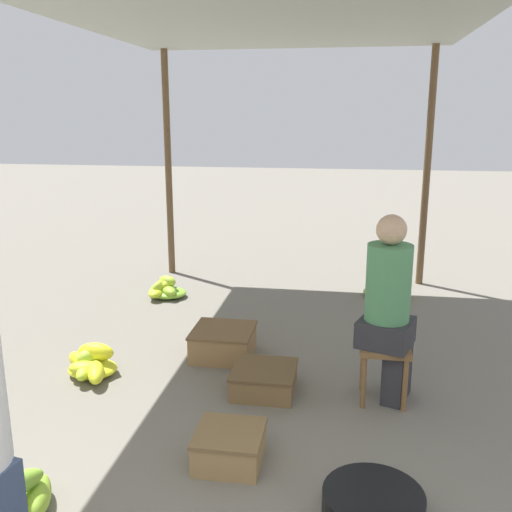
{
  "coord_description": "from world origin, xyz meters",
  "views": [
    {
      "loc": [
        0.65,
        -0.95,
        1.95
      ],
      "look_at": [
        0.0,
        3.03,
        0.93
      ],
      "focal_mm": 40.0,
      "sensor_mm": 36.0,
      "label": 1
    }
  ],
  "objects_px": {
    "stool": "(384,355)",
    "banana_pile_right_1": "(387,290)",
    "vendor_seated": "(390,307)",
    "banana_pile_left_0": "(8,497)",
    "crate_mid": "(229,447)",
    "banana_pile_left_2": "(91,364)",
    "banana_pile_left_1": "(165,289)",
    "basin_black": "(373,507)",
    "crate_near": "(264,380)",
    "crate_far": "(223,342)"
  },
  "relations": [
    {
      "from": "stool",
      "to": "banana_pile_right_1",
      "type": "bearing_deg",
      "value": 85.99
    },
    {
      "from": "vendor_seated",
      "to": "banana_pile_left_0",
      "type": "bearing_deg",
      "value": -141.66
    },
    {
      "from": "stool",
      "to": "crate_mid",
      "type": "xyz_separation_m",
      "value": [
        -0.9,
        -0.9,
        -0.23
      ]
    },
    {
      "from": "banana_pile_left_0",
      "to": "banana_pile_left_2",
      "type": "xyz_separation_m",
      "value": [
        -0.27,
        1.53,
        -0.01
      ]
    },
    {
      "from": "crate_mid",
      "to": "banana_pile_left_1",
      "type": "bearing_deg",
      "value": 114.84
    },
    {
      "from": "crate_mid",
      "to": "basin_black",
      "type": "bearing_deg",
      "value": -24.75
    },
    {
      "from": "vendor_seated",
      "to": "crate_mid",
      "type": "bearing_deg",
      "value": -135.52
    },
    {
      "from": "vendor_seated",
      "to": "banana_pile_left_1",
      "type": "relative_size",
      "value": 3.12
    },
    {
      "from": "stool",
      "to": "banana_pile_left_1",
      "type": "height_order",
      "value": "stool"
    },
    {
      "from": "vendor_seated",
      "to": "banana_pile_left_0",
      "type": "height_order",
      "value": "vendor_seated"
    },
    {
      "from": "banana_pile_left_1",
      "to": "crate_near",
      "type": "relative_size",
      "value": 0.93
    },
    {
      "from": "banana_pile_left_2",
      "to": "crate_mid",
      "type": "height_order",
      "value": "banana_pile_left_2"
    },
    {
      "from": "vendor_seated",
      "to": "basin_black",
      "type": "distance_m",
      "value": 1.41
    },
    {
      "from": "banana_pile_left_1",
      "to": "crate_far",
      "type": "height_order",
      "value": "banana_pile_left_1"
    },
    {
      "from": "banana_pile_left_2",
      "to": "crate_near",
      "type": "relative_size",
      "value": 1.2
    },
    {
      "from": "vendor_seated",
      "to": "banana_pile_left_2",
      "type": "xyz_separation_m",
      "value": [
        -2.19,
        0.02,
        -0.59
      ]
    },
    {
      "from": "basin_black",
      "to": "banana_pile_left_1",
      "type": "distance_m",
      "value": 3.84
    },
    {
      "from": "banana_pile_right_1",
      "to": "crate_near",
      "type": "height_order",
      "value": "banana_pile_right_1"
    },
    {
      "from": "banana_pile_right_1",
      "to": "crate_mid",
      "type": "height_order",
      "value": "banana_pile_right_1"
    },
    {
      "from": "crate_far",
      "to": "banana_pile_left_2",
      "type": "bearing_deg",
      "value": -150.36
    },
    {
      "from": "stool",
      "to": "banana_pile_left_2",
      "type": "height_order",
      "value": "stool"
    },
    {
      "from": "crate_mid",
      "to": "banana_pile_right_1",
      "type": "bearing_deg",
      "value": 71.84
    },
    {
      "from": "banana_pile_left_1",
      "to": "stool",
      "type": "bearing_deg",
      "value": -41.3
    },
    {
      "from": "banana_pile_left_2",
      "to": "crate_far",
      "type": "relative_size",
      "value": 1.1
    },
    {
      "from": "stool",
      "to": "crate_far",
      "type": "bearing_deg",
      "value": 156.47
    },
    {
      "from": "banana_pile_left_2",
      "to": "stool",
      "type": "bearing_deg",
      "value": -0.7
    },
    {
      "from": "vendor_seated",
      "to": "crate_far",
      "type": "height_order",
      "value": "vendor_seated"
    },
    {
      "from": "banana_pile_left_0",
      "to": "banana_pile_right_1",
      "type": "distance_m",
      "value": 4.38
    },
    {
      "from": "banana_pile_left_0",
      "to": "banana_pile_left_2",
      "type": "distance_m",
      "value": 1.56
    },
    {
      "from": "basin_black",
      "to": "crate_mid",
      "type": "relative_size",
      "value": 1.29
    },
    {
      "from": "basin_black",
      "to": "banana_pile_right_1",
      "type": "xyz_separation_m",
      "value": [
        0.27,
        3.62,
        0.0
      ]
    },
    {
      "from": "basin_black",
      "to": "banana_pile_left_0",
      "type": "xyz_separation_m",
      "value": [
        -1.79,
        -0.24,
        0.02
      ]
    },
    {
      "from": "banana_pile_left_0",
      "to": "basin_black",
      "type": "bearing_deg",
      "value": 7.8
    },
    {
      "from": "basin_black",
      "to": "banana_pile_left_2",
      "type": "height_order",
      "value": "banana_pile_left_2"
    },
    {
      "from": "banana_pile_left_1",
      "to": "banana_pile_left_0",
      "type": "bearing_deg",
      "value": -84.65
    },
    {
      "from": "stool",
      "to": "crate_mid",
      "type": "relative_size",
      "value": 1.07
    },
    {
      "from": "stool",
      "to": "crate_near",
      "type": "height_order",
      "value": "stool"
    },
    {
      "from": "banana_pile_right_1",
      "to": "crate_mid",
      "type": "distance_m",
      "value": 3.42
    },
    {
      "from": "basin_black",
      "to": "banana_pile_left_2",
      "type": "bearing_deg",
      "value": 147.99
    },
    {
      "from": "banana_pile_left_0",
      "to": "crate_mid",
      "type": "bearing_deg",
      "value": 31.56
    },
    {
      "from": "vendor_seated",
      "to": "stool",
      "type": "bearing_deg",
      "value": -161.4
    },
    {
      "from": "stool",
      "to": "banana_pile_right_1",
      "type": "xyz_separation_m",
      "value": [
        0.16,
        2.35,
        -0.25
      ]
    },
    {
      "from": "basin_black",
      "to": "crate_mid",
      "type": "xyz_separation_m",
      "value": [
        -0.79,
        0.37,
        0.02
      ]
    },
    {
      "from": "basin_black",
      "to": "crate_far",
      "type": "relative_size",
      "value": 1.01
    },
    {
      "from": "banana_pile_left_1",
      "to": "banana_pile_right_1",
      "type": "relative_size",
      "value": 0.85
    },
    {
      "from": "banana_pile_right_1",
      "to": "crate_near",
      "type": "relative_size",
      "value": 1.09
    },
    {
      "from": "basin_black",
      "to": "crate_mid",
      "type": "height_order",
      "value": "crate_mid"
    },
    {
      "from": "banana_pile_left_1",
      "to": "banana_pile_right_1",
      "type": "distance_m",
      "value": 2.42
    },
    {
      "from": "banana_pile_left_0",
      "to": "banana_pile_right_1",
      "type": "relative_size",
      "value": 1.0
    },
    {
      "from": "banana_pile_left_0",
      "to": "crate_mid",
      "type": "relative_size",
      "value": 1.28
    }
  ]
}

